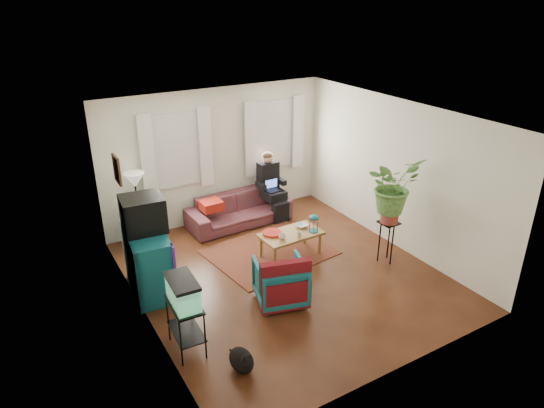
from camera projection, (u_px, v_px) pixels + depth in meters
floor at (285, 275)px, 7.84m from camera, size 4.50×5.00×0.01m
ceiling at (286, 116)px, 6.78m from camera, size 4.50×5.00×0.01m
wall_back at (216, 156)px, 9.28m from camera, size 4.50×0.01×2.60m
wall_front at (405, 280)px, 5.34m from camera, size 4.50×0.01×2.60m
wall_left at (138, 237)px, 6.27m from camera, size 0.01×5.00×2.60m
wall_right at (396, 175)px, 8.35m from camera, size 0.01×5.00×2.60m
window_left at (176, 150)px, 8.79m from camera, size 1.08×0.04×1.38m
window_right at (273, 134)px, 9.74m from camera, size 1.08×0.04×1.38m
curtains_left at (178, 151)px, 8.72m from camera, size 1.36×0.06×1.50m
curtains_right at (275, 135)px, 9.67m from camera, size 1.36×0.06×1.50m
picture_frame at (117, 170)px, 6.69m from camera, size 0.04×0.32×0.40m
area_rug at (269, 252)px, 8.50m from camera, size 2.18×1.83×0.01m
sofa at (239, 205)px, 9.39m from camera, size 2.04×0.84×0.79m
seated_person at (271, 188)px, 9.66m from camera, size 0.52×0.63×1.20m
side_table at (140, 224)px, 8.75m from camera, size 0.59×0.59×0.70m
table_lamp at (136, 191)px, 8.48m from camera, size 0.44×0.44×0.64m
dresser at (148, 262)px, 7.25m from camera, size 0.64×1.13×0.98m
crt_tv at (143, 214)px, 7.04m from camera, size 0.64×0.59×0.52m
aquarium_stand at (186, 327)px, 6.09m from camera, size 0.38×0.63×0.69m
aquarium at (183, 292)px, 5.88m from camera, size 0.34×0.58×0.36m
black_cat at (241, 358)px, 5.82m from camera, size 0.29×0.43×0.35m
armchair at (280, 280)px, 7.05m from camera, size 0.85×0.82×0.72m
serape_throw at (286, 281)px, 6.74m from camera, size 0.74×0.36×0.59m
coffee_table at (291, 244)px, 8.31m from camera, size 1.07×0.61×0.44m
cup_a at (282, 236)px, 8.02m from camera, size 0.12×0.12×0.09m
cup_b at (299, 234)px, 8.10m from camera, size 0.10×0.10×0.09m
bowl at (302, 226)px, 8.43m from camera, size 0.21×0.21×0.05m
snack_tray at (272, 233)px, 8.19m from camera, size 0.34×0.34×0.04m
birdcage at (314, 223)px, 8.23m from camera, size 0.18×0.18×0.31m
plant_stand at (387, 242)px, 8.09m from camera, size 0.32×0.32×0.73m
potted_plant at (392, 194)px, 7.73m from camera, size 0.86×0.75×0.93m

